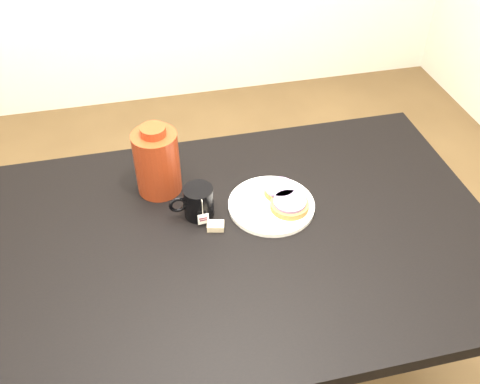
# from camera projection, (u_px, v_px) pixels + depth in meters

# --- Properties ---
(ground_plane) EXTENTS (4.00, 4.00, 0.00)m
(ground_plane) POSITION_uv_depth(u_px,v_px,m) (237.00, 381.00, 1.91)
(ground_plane) COLOR brown
(table) EXTENTS (1.40, 0.90, 0.75)m
(table) POSITION_uv_depth(u_px,v_px,m) (236.00, 256.00, 1.47)
(table) COLOR black
(table) RESTS_ON ground_plane
(plate) EXTENTS (0.24, 0.24, 0.02)m
(plate) POSITION_uv_depth(u_px,v_px,m) (271.00, 205.00, 1.49)
(plate) COLOR white
(plate) RESTS_ON table
(bagel_back) EXTENTS (0.13, 0.13, 0.03)m
(bagel_back) POSITION_uv_depth(u_px,v_px,m) (280.00, 190.00, 1.51)
(bagel_back) COLOR brown
(bagel_back) RESTS_ON plate
(bagel_front) EXTENTS (0.14, 0.14, 0.03)m
(bagel_front) POSITION_uv_depth(u_px,v_px,m) (290.00, 204.00, 1.47)
(bagel_front) COLOR brown
(bagel_front) RESTS_ON plate
(mug) EXTENTS (0.13, 0.09, 0.09)m
(mug) POSITION_uv_depth(u_px,v_px,m) (198.00, 202.00, 1.45)
(mug) COLOR black
(mug) RESTS_ON table
(teabag_pouch) EXTENTS (0.05, 0.04, 0.02)m
(teabag_pouch) POSITION_uv_depth(u_px,v_px,m) (216.00, 226.00, 1.43)
(teabag_pouch) COLOR #C6B793
(teabag_pouch) RESTS_ON table
(bagel_package) EXTENTS (0.15, 0.15, 0.21)m
(bagel_package) POSITION_uv_depth(u_px,v_px,m) (157.00, 161.00, 1.49)
(bagel_package) COLOR #5B190C
(bagel_package) RESTS_ON table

